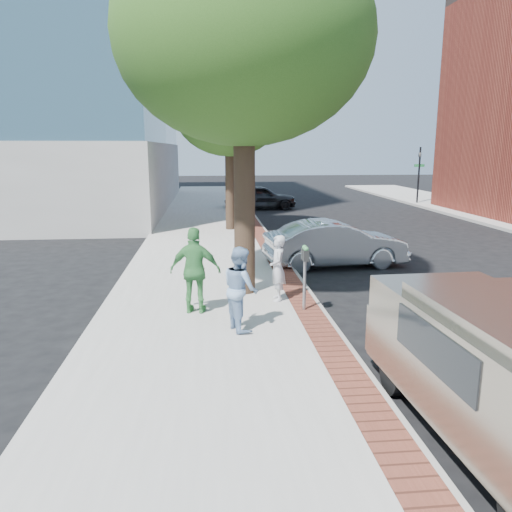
{
  "coord_description": "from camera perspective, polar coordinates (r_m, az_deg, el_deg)",
  "views": [
    {
      "loc": [
        -1.5,
        -10.26,
        3.71
      ],
      "look_at": [
        -0.38,
        1.29,
        1.2
      ],
      "focal_mm": 35.0,
      "sensor_mm": 36.0,
      "label": 1
    }
  ],
  "objects": [
    {
      "name": "person_officer",
      "position": [
        9.92,
        -1.78,
        -3.71
      ],
      "size": [
        0.86,
        0.98,
        1.69
      ],
      "primitive_type": "imported",
      "rotation": [
        0.0,
        0.0,
        1.89
      ],
      "color": "#7E9EC3",
      "rests_on": "sidewalk"
    },
    {
      "name": "tree_near",
      "position": [
        12.44,
        -1.42,
        23.63
      ],
      "size": [
        6.0,
        6.0,
        8.51
      ],
      "color": "black",
      "rests_on": "sidewalk"
    },
    {
      "name": "van",
      "position": [
        7.13,
        26.5,
        -11.42
      ],
      "size": [
        2.08,
        5.05,
        1.84
      ],
      "rotation": [
        0.0,
        0.0,
        0.04
      ],
      "color": "gray",
      "rests_on": "ground"
    },
    {
      "name": "bg_car",
      "position": [
        31.15,
        0.5,
        6.75
      ],
      "size": [
        4.47,
        1.94,
        1.5
      ],
      "primitive_type": "imported",
      "rotation": [
        0.0,
        0.0,
        1.61
      ],
      "color": "black",
      "rests_on": "ground"
    },
    {
      "name": "sedan_silver",
      "position": [
        16.06,
        9.06,
        1.38
      ],
      "size": [
        4.6,
        1.99,
        1.47
      ],
      "primitive_type": "imported",
      "rotation": [
        0.0,
        0.0,
        1.67
      ],
      "color": "#B9BCC1",
      "rests_on": "ground"
    },
    {
      "name": "curb",
      "position": [
        18.79,
        2.35,
        1.04
      ],
      "size": [
        0.1,
        60.0,
        0.15
      ],
      "primitive_type": "cube",
      "color": "gray",
      "rests_on": "ground"
    },
    {
      "name": "person_green",
      "position": [
        10.96,
        -6.95,
        -1.66
      ],
      "size": [
        1.18,
        0.66,
        1.9
      ],
      "primitive_type": "imported",
      "rotation": [
        0.0,
        0.0,
        2.96
      ],
      "color": "#408E48",
      "rests_on": "sidewalk"
    },
    {
      "name": "parking_meter",
      "position": [
        11.05,
        5.61,
        -0.96
      ],
      "size": [
        0.12,
        0.32,
        1.47
      ],
      "color": "gray",
      "rests_on": "sidewalk"
    },
    {
      "name": "office_tower",
      "position": [
        35.24,
        -27.04,
        24.58
      ],
      "size": [
        18.0,
        22.0,
        24.0
      ],
      "primitive_type": "cube",
      "color": "slate",
      "rests_on": "ground"
    },
    {
      "name": "brick_strip",
      "position": [
        18.73,
        1.29,
        1.26
      ],
      "size": [
        0.6,
        60.0,
        0.01
      ],
      "primitive_type": "cube",
      "color": "brown",
      "rests_on": "sidewalk"
    },
    {
      "name": "signal_near",
      "position": [
        32.38,
        -1.32,
        9.62
      ],
      "size": [
        0.7,
        0.15,
        3.8
      ],
      "color": "black",
      "rests_on": "ground"
    },
    {
      "name": "office_base",
      "position": [
        34.29,
        -25.42,
        8.18
      ],
      "size": [
        18.2,
        22.2,
        4.0
      ],
      "primitive_type": "cube",
      "color": "gray",
      "rests_on": "ground"
    },
    {
      "name": "tree_far",
      "position": [
        22.34,
        -3.1,
        16.26
      ],
      "size": [
        4.8,
        4.8,
        7.14
      ],
      "color": "black",
      "rests_on": "sidewalk"
    },
    {
      "name": "person_gray",
      "position": [
        11.81,
        2.49,
        -1.4
      ],
      "size": [
        0.38,
        0.58,
        1.57
      ],
      "primitive_type": "imported",
      "rotation": [
        0.0,
        0.0,
        -1.59
      ],
      "color": "#B7B8BD",
      "rests_on": "sidewalk"
    },
    {
      "name": "ground",
      "position": [
        11.01,
        2.62,
        -7.5
      ],
      "size": [
        120.0,
        120.0,
        0.0
      ],
      "primitive_type": "plane",
      "color": "black",
      "rests_on": "ground"
    },
    {
      "name": "sidewalk",
      "position": [
        18.62,
        -5.45,
        0.89
      ],
      "size": [
        5.0,
        60.0,
        0.15
      ],
      "primitive_type": "cube",
      "color": "#9E9991",
      "rests_on": "ground"
    },
    {
      "name": "signal_far",
      "position": [
        35.2,
        18.13,
        9.23
      ],
      "size": [
        0.7,
        0.15,
        3.8
      ],
      "color": "black",
      "rests_on": "ground"
    }
  ]
}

